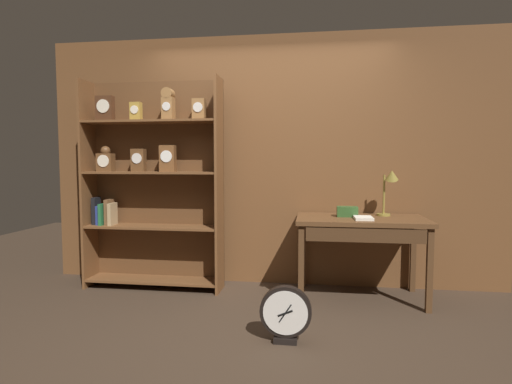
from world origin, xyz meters
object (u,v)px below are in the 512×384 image
(workbench, at_px, (361,228))
(toolbox_small, at_px, (347,212))
(bookshelf, at_px, (150,182))
(open_repair_manual, at_px, (363,218))
(round_clock_large, at_px, (286,314))
(desk_lamp, at_px, (390,184))

(workbench, relative_size, toolbox_small, 6.15)
(bookshelf, bearing_deg, toolbox_small, -0.62)
(bookshelf, relative_size, open_repair_manual, 9.60)
(toolbox_small, bearing_deg, open_repair_manual, -53.22)
(open_repair_manual, xyz_separation_m, round_clock_large, (-0.64, -0.92, -0.57))
(toolbox_small, xyz_separation_m, round_clock_large, (-0.51, -1.09, -0.61))
(workbench, height_order, round_clock_large, workbench)
(open_repair_manual, height_order, round_clock_large, open_repair_manual)
(workbench, height_order, open_repair_manual, open_repair_manual)
(desk_lamp, height_order, toolbox_small, desk_lamp)
(workbench, distance_m, desk_lamp, 0.51)
(bookshelf, xyz_separation_m, toolbox_small, (1.97, -0.02, -0.27))
(workbench, relative_size, open_repair_manual, 5.40)
(desk_lamp, relative_size, toolbox_small, 2.40)
(workbench, bearing_deg, bookshelf, 177.32)
(workbench, bearing_deg, round_clock_large, -121.80)
(desk_lamp, relative_size, open_repair_manual, 2.11)
(toolbox_small, height_order, open_repair_manual, toolbox_small)
(desk_lamp, relative_size, round_clock_large, 1.13)
(toolbox_small, bearing_deg, round_clock_large, -114.90)
(workbench, distance_m, round_clock_large, 1.28)
(desk_lamp, height_order, open_repair_manual, desk_lamp)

